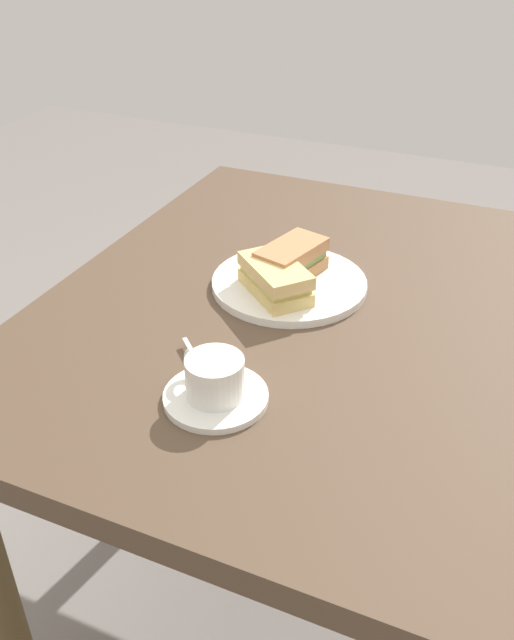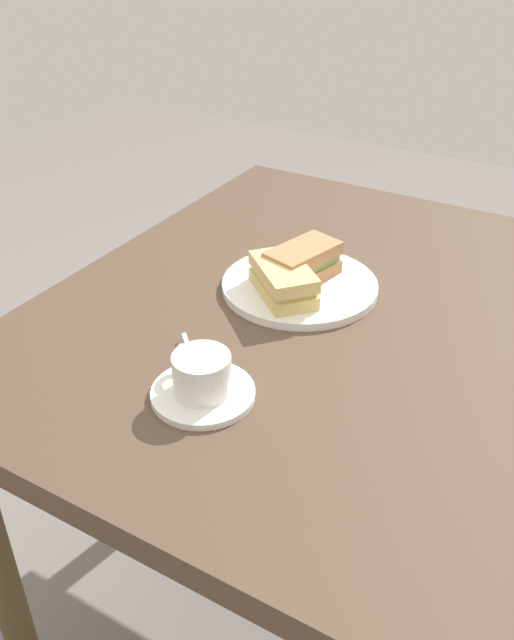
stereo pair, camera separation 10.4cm
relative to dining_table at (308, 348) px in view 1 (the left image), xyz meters
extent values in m
plane|color=slate|center=(0.00, 0.00, -0.66)|extent=(6.00, 6.00, 0.00)
cube|color=#4F3C2C|center=(0.00, 0.00, 0.07)|extent=(1.05, 0.85, 0.04)
cylinder|color=brown|center=(-0.46, 0.36, -0.30)|extent=(0.06, 0.06, 0.71)
cylinder|color=brown|center=(0.46, 0.36, -0.30)|extent=(0.06, 0.06, 0.71)
cylinder|color=white|center=(0.03, 0.05, 0.10)|extent=(0.27, 0.27, 0.01)
cube|color=#B7804E|center=(0.05, 0.05, 0.12)|extent=(0.14, 0.10, 0.02)
cube|color=olive|center=(0.05, 0.05, 0.14)|extent=(0.13, 0.09, 0.01)
cube|color=#B67C50|center=(0.05, 0.05, 0.15)|extent=(0.14, 0.10, 0.02)
cube|color=#DFC070|center=(-0.02, 0.06, 0.12)|extent=(0.15, 0.15, 0.02)
cube|color=#CFC36D|center=(-0.02, 0.06, 0.13)|extent=(0.13, 0.14, 0.01)
cube|color=#E2BD76|center=(-0.02, 0.06, 0.15)|extent=(0.15, 0.15, 0.02)
cylinder|color=white|center=(-0.29, 0.03, 0.10)|extent=(0.14, 0.14, 0.01)
cylinder|color=white|center=(-0.29, 0.03, 0.13)|extent=(0.08, 0.08, 0.06)
cylinder|color=#A67349|center=(-0.29, 0.03, 0.16)|extent=(0.07, 0.07, 0.01)
torus|color=white|center=(-0.27, 0.07, 0.13)|extent=(0.02, 0.04, 0.04)
cube|color=silver|center=(-0.22, 0.10, 0.10)|extent=(0.06, 0.06, 0.00)
ellipsoid|color=silver|center=(-0.25, 0.07, 0.11)|extent=(0.03, 0.03, 0.01)
camera|label=1|loc=(-0.93, -0.31, 0.68)|focal=38.36mm
camera|label=2|loc=(-0.88, -0.40, 0.68)|focal=38.36mm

